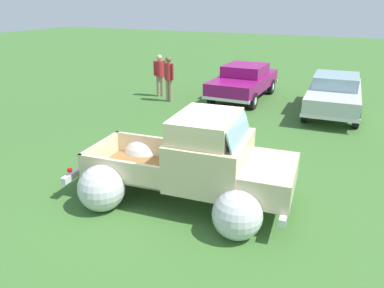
# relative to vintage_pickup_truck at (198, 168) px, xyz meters

# --- Properties ---
(ground_plane) EXTENTS (80.00, 80.00, 0.00)m
(ground_plane) POSITION_rel_vintage_pickup_truck_xyz_m (-0.39, -0.04, -0.76)
(ground_plane) COLOR #3D6B2D
(vintage_pickup_truck) EXTENTS (4.77, 3.09, 1.96)m
(vintage_pickup_truck) POSITION_rel_vintage_pickup_truck_xyz_m (0.00, 0.00, 0.00)
(vintage_pickup_truck) COLOR black
(vintage_pickup_truck) RESTS_ON ground
(show_car_0) EXTENTS (1.96, 4.39, 1.43)m
(show_car_0) POSITION_rel_vintage_pickup_truck_xyz_m (-1.82, 8.70, 0.03)
(show_car_0) COLOR black
(show_car_0) RESTS_ON ground
(show_car_1) EXTENTS (2.04, 4.53, 1.43)m
(show_car_1) POSITION_rel_vintage_pickup_truck_xyz_m (1.88, 8.00, 0.03)
(show_car_1) COLOR black
(show_car_1) RESTS_ON ground
(spectator_0) EXTENTS (0.54, 0.42, 1.85)m
(spectator_0) POSITION_rel_vintage_pickup_truck_xyz_m (-4.48, 6.93, 0.31)
(spectator_0) COLOR gray
(spectator_0) RESTS_ON ground
(spectator_1) EXTENTS (0.48, 0.48, 1.80)m
(spectator_1) POSITION_rel_vintage_pickup_truck_xyz_m (-5.24, 7.52, 0.28)
(spectator_1) COLOR gray
(spectator_1) RESTS_ON ground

